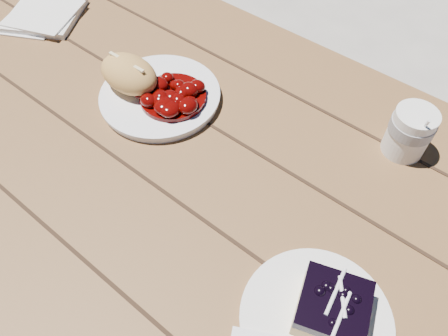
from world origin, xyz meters
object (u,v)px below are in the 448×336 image
Objects in this scene: bread_roll at (129,74)px; blueberry_cake at (332,308)px; picnic_table at (211,219)px; dessert_plate at (316,320)px; coffee_cup at (409,132)px; main_plate at (160,97)px.

bread_roll is 0.54m from blueberry_cake.
dessert_plate is at bearing -20.97° from picnic_table.
bread_roll reaches higher than dessert_plate.
coffee_cup is (0.23, 0.24, 0.21)m from picnic_table.
blueberry_cake reaches higher than dessert_plate.
coffee_cup is (0.47, 0.19, -0.00)m from bread_roll.
dessert_plate is at bearing -21.20° from main_plate.
main_plate is at bearing 158.80° from dessert_plate.
blueberry_cake reaches higher than main_plate.
picnic_table is 16.32× the size of bread_roll.
main_plate reaches higher than picnic_table.
coffee_cup reaches higher than picnic_table.
blueberry_cake is 0.34m from coffee_cup.
main_plate is 1.82× the size of bread_roll.
bread_roll is 0.53m from dessert_plate.
picnic_table is at bearing -21.56° from main_plate.
dessert_plate is (0.45, -0.18, -0.00)m from main_plate.
bread_roll is 0.51m from coffee_cup.
coffee_cup is (-0.04, 0.35, 0.04)m from dessert_plate.
bread_roll reaches higher than blueberry_cake.
dessert_plate is 2.23× the size of coffee_cup.
dessert_plate is 1.79× the size of blueberry_cake.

